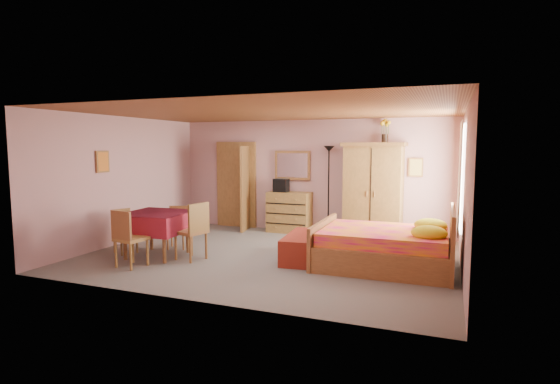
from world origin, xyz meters
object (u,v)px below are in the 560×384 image
at_px(stereo, 281,185).
at_px(chair_east, 191,231).
at_px(chair_north, 177,228).
at_px(chair_south, 131,238).
at_px(chest_of_drawers, 289,212).
at_px(dining_table, 157,234).
at_px(floor_lamp, 328,191).
at_px(bed, 384,236).
at_px(bench, 302,247).
at_px(wall_mirror, 292,165).
at_px(wardrobe, 373,191).
at_px(chair_west, 125,231).
at_px(sunflower_vase, 385,131).

height_order(stereo, chair_east, stereo).
relative_size(stereo, chair_north, 0.40).
bearing_deg(stereo, chair_south, -108.43).
height_order(chest_of_drawers, chair_east, chair_east).
xyz_separation_m(dining_table, chair_south, (0.04, -0.74, 0.08)).
distance_m(stereo, chair_north, 2.74).
distance_m(stereo, floor_lamp, 1.12).
distance_m(stereo, bed, 3.49).
xyz_separation_m(bench, dining_table, (-2.52, -0.74, 0.18)).
distance_m(chest_of_drawers, stereo, 0.65).
relative_size(stereo, chair_east, 0.32).
distance_m(wall_mirror, floor_lamp, 1.08).
relative_size(chest_of_drawers, wardrobe, 0.48).
bearing_deg(chair_south, dining_table, 101.80).
xyz_separation_m(chest_of_drawers, floor_lamp, (0.92, 0.06, 0.53)).
relative_size(dining_table, chair_west, 1.34).
bearing_deg(chair_south, bench, 39.35).
bearing_deg(chair_west, wardrobe, 150.03).
bearing_deg(stereo, wall_mirror, 47.83).
bearing_deg(floor_lamp, chair_east, -119.27).
relative_size(floor_lamp, dining_table, 1.83).
distance_m(floor_lamp, dining_table, 3.91).
bearing_deg(wall_mirror, stereo, -133.24).
bearing_deg(chair_east, chest_of_drawers, 0.08).
height_order(chair_west, chair_east, chair_east).
height_order(wardrobe, bed, wardrobe).
relative_size(wall_mirror, chair_east, 0.85).
distance_m(wall_mirror, bench, 2.97).
bearing_deg(sunflower_vase, chair_south, -133.37).
relative_size(wall_mirror, dining_table, 0.79).
bearing_deg(chair_east, bench, -53.65).
relative_size(dining_table, chair_south, 1.14).
xyz_separation_m(bench, chair_east, (-1.82, -0.72, 0.29)).
bearing_deg(chair_north, stereo, -139.59).
relative_size(chair_south, chair_north, 1.17).
relative_size(chair_south, chair_east, 0.94).
bearing_deg(dining_table, chest_of_drawers, 63.61).
relative_size(wall_mirror, bed, 0.39).
bearing_deg(bed, chair_east, -166.91).
bearing_deg(dining_table, wall_mirror, 65.14).
xyz_separation_m(sunflower_vase, chair_west, (-4.31, -3.07, -1.91)).
distance_m(bench, chair_north, 2.55).
relative_size(chest_of_drawers, stereo, 3.00).
height_order(floor_lamp, sunflower_vase, sunflower_vase).
relative_size(bench, chair_south, 1.40).
height_order(chair_south, chair_east, chair_east).
bearing_deg(chair_west, chair_north, 159.05).
xyz_separation_m(wall_mirror, stereo, (-0.20, -0.22, -0.46)).
xyz_separation_m(floor_lamp, bed, (1.55, -2.24, -0.49)).
height_order(bed, dining_table, bed).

